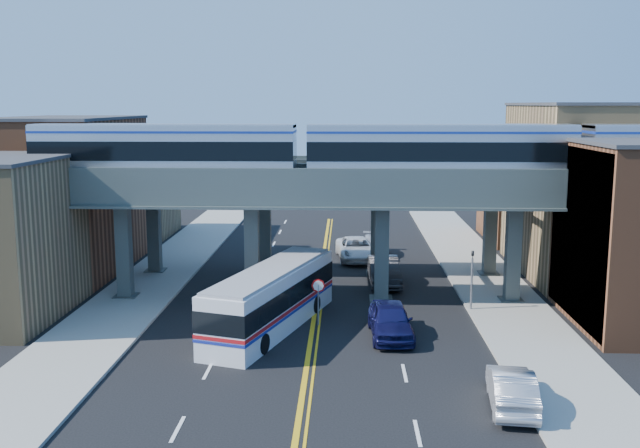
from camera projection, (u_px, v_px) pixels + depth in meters
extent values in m
plane|color=black|center=(310.00, 343.00, 36.49)|extent=(120.00, 120.00, 0.00)
cube|color=gray|center=(143.00, 289.00, 46.75)|extent=(5.00, 70.00, 0.16)
cube|color=gray|center=(496.00, 293.00, 45.92)|extent=(5.00, 70.00, 0.16)
cube|color=brown|center=(68.00, 196.00, 52.02)|extent=(8.00, 14.00, 11.00)
cube|color=olive|center=(124.00, 194.00, 65.08)|extent=(8.00, 10.00, 8.00)
cube|color=olive|center=(581.00, 191.00, 50.60)|extent=(8.00, 14.00, 12.00)
cube|color=brown|center=(533.00, 190.00, 63.66)|extent=(8.00, 10.00, 9.00)
cube|color=teal|center=(578.00, 239.00, 39.12)|extent=(0.10, 9.50, 9.50)
cube|color=#3A4342|center=(124.00, 252.00, 44.31)|extent=(0.85, 0.85, 6.00)
cube|color=#3A4342|center=(252.00, 253.00, 44.02)|extent=(0.85, 0.85, 6.00)
cube|color=#3A4342|center=(382.00, 254.00, 43.74)|extent=(0.85, 0.85, 6.00)
cube|color=#3A4342|center=(513.00, 255.00, 43.45)|extent=(0.85, 0.85, 6.00)
cube|color=#49544F|center=(317.00, 194.00, 43.27)|extent=(52.00, 3.60, 1.40)
cube|color=#3A4342|center=(154.00, 232.00, 51.21)|extent=(0.85, 0.85, 6.00)
cube|color=#3A4342|center=(265.00, 233.00, 50.92)|extent=(0.85, 0.85, 6.00)
cube|color=#3A4342|center=(377.00, 234.00, 50.64)|extent=(0.85, 0.85, 6.00)
cube|color=#3A4342|center=(490.00, 234.00, 50.35)|extent=(0.85, 0.85, 6.00)
cube|color=#49544F|center=(321.00, 182.00, 50.17)|extent=(52.00, 3.60, 1.40)
cube|color=black|center=(85.00, 179.00, 43.64)|extent=(2.28, 2.28, 0.26)
cube|color=black|center=(249.00, 180.00, 43.28)|extent=(2.28, 2.28, 0.26)
cube|color=#A1A4AA|center=(166.00, 150.00, 43.16)|extent=(15.72, 3.00, 3.31)
cube|color=black|center=(165.00, 148.00, 43.14)|extent=(15.74, 3.06, 1.14)
cube|color=black|center=(355.00, 180.00, 43.05)|extent=(2.28, 2.28, 0.26)
cube|color=black|center=(523.00, 181.00, 42.68)|extent=(2.28, 2.28, 0.26)
cube|color=#A1A4AA|center=(439.00, 151.00, 42.57)|extent=(15.72, 3.00, 3.31)
cube|color=black|center=(439.00, 149.00, 42.54)|extent=(15.74, 3.06, 1.14)
cube|color=black|center=(632.00, 182.00, 42.45)|extent=(2.28, 2.28, 0.26)
cylinder|color=slate|center=(318.00, 305.00, 39.25)|extent=(0.09, 0.09, 2.30)
cylinder|color=red|center=(318.00, 286.00, 39.07)|extent=(0.76, 0.04, 0.76)
cylinder|color=slate|center=(472.00, 285.00, 41.81)|extent=(0.12, 0.12, 3.20)
imported|color=black|center=(473.00, 251.00, 41.47)|extent=(0.15, 0.18, 0.90)
cube|color=silver|center=(272.00, 300.00, 38.72)|extent=(6.31, 12.57, 3.19)
cube|color=black|center=(272.00, 292.00, 38.65)|extent=(6.38, 12.62, 1.08)
cube|color=#B21419|center=(272.00, 305.00, 38.77)|extent=(6.37, 12.62, 0.19)
cylinder|color=black|center=(240.00, 341.00, 35.23)|extent=(2.96, 1.82, 1.03)
cylinder|color=black|center=(296.00, 302.00, 42.10)|extent=(2.96, 1.82, 1.03)
imported|color=#11113F|center=(390.00, 320.00, 37.32)|extent=(2.38, 5.44, 1.82)
imported|color=#2C2C2F|center=(384.00, 271.00, 48.17)|extent=(2.20, 5.73, 1.86)
imported|color=silver|center=(356.00, 249.00, 56.01)|extent=(3.46, 6.39, 1.70)
imported|color=silver|center=(374.00, 246.00, 57.16)|extent=(2.61, 5.72, 1.62)
imported|color=#ABABB0|center=(512.00, 388.00, 28.62)|extent=(2.22, 5.01, 1.60)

